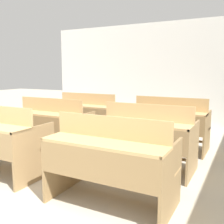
% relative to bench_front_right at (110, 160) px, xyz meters
% --- Properties ---
extents(wall_back, '(7.07, 0.06, 2.75)m').
position_rel_bench_front_right_xyz_m(wall_back, '(-0.77, 4.70, 0.87)').
color(wall_back, silver).
rests_on(wall_back, ground_plane).
extents(bench_front_right, '(1.33, 0.74, 0.98)m').
position_rel_bench_front_right_xyz_m(bench_front_right, '(0.00, 0.00, 0.00)').
color(bench_front_right, olive).
rests_on(bench_front_right, ground_plane).
extents(bench_second_left, '(1.33, 0.74, 0.98)m').
position_rel_bench_front_right_xyz_m(bench_second_left, '(-1.80, 1.16, 0.00)').
color(bench_second_left, '#94754B').
rests_on(bench_second_left, ground_plane).
extents(bench_second_right, '(1.33, 0.74, 0.98)m').
position_rel_bench_front_right_xyz_m(bench_second_right, '(-0.01, 1.15, 0.00)').
color(bench_second_right, '#997A50').
rests_on(bench_second_right, ground_plane).
extents(bench_third_left, '(1.33, 0.74, 0.98)m').
position_rel_bench_front_right_xyz_m(bench_third_left, '(-1.79, 2.32, 0.00)').
color(bench_third_left, '#97784E').
rests_on(bench_third_left, ground_plane).
extents(bench_third_right, '(1.33, 0.74, 0.98)m').
position_rel_bench_front_right_xyz_m(bench_third_right, '(0.01, 2.31, 0.00)').
color(bench_third_right, olive).
rests_on(bench_third_right, ground_plane).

